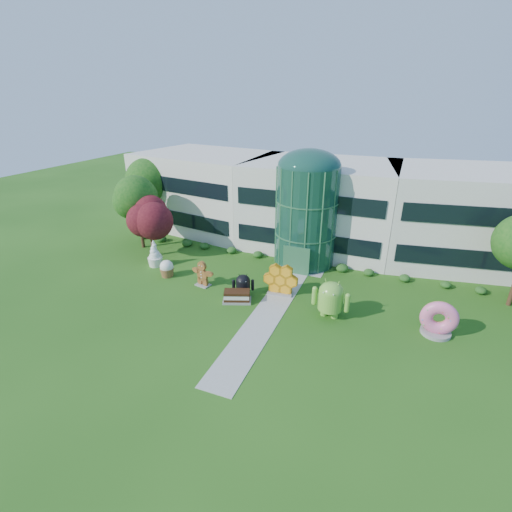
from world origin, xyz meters
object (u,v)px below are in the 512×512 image
at_px(android_green, 331,297).
at_px(android_black, 243,283).
at_px(gingerbread, 202,273).
at_px(donut, 439,318).

xyz_separation_m(android_green, android_black, (-7.62, 0.54, -0.63)).
bearing_deg(android_black, gingerbread, 152.96).
height_order(android_black, donut, donut).
bearing_deg(android_green, gingerbread, 179.68).
relative_size(android_black, gingerbread, 0.85).
distance_m(android_green, android_black, 7.66).
bearing_deg(android_black, donut, -23.59).
relative_size(android_green, donut, 1.28).
bearing_deg(gingerbread, donut, 11.17).
distance_m(android_black, donut, 15.28).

